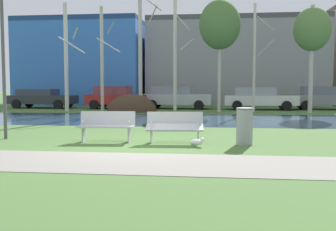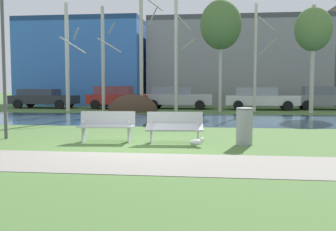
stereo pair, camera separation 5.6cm
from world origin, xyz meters
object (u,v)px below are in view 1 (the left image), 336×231
object	(u,v)px
parked_sedan_second_red	(116,97)
parked_van_nearest_dark	(42,98)
bench_right	(175,126)
parked_wagon_fourth_white	(259,98)
bench_left	(107,125)
seagull	(197,142)
parked_suv_fifth_grey	(323,98)
parked_hatch_third_silver	(176,97)
trash_bin	(244,126)
streetlamp	(2,17)

from	to	relation	value
parked_sedan_second_red	parked_van_nearest_dark	bearing A→B (deg)	178.97
bench_right	parked_van_nearest_dark	xyz separation A→B (m)	(-11.13, 15.78, 0.26)
parked_wagon_fourth_white	bench_right	bearing A→B (deg)	-104.69
bench_left	bench_right	distance (m)	1.97
seagull	parked_suv_fifth_grey	bearing A→B (deg)	65.55
parked_hatch_third_silver	parked_wagon_fourth_white	size ratio (longest dim) A/B	1.01
trash_bin	parked_van_nearest_dark	world-z (taller)	parked_van_nearest_dark
parked_suv_fifth_grey	streetlamp	bearing A→B (deg)	-130.22
bench_left	bench_right	bearing A→B (deg)	0.00
seagull	trash_bin	bearing A→B (deg)	22.52
bench_right	parked_sedan_second_red	distance (m)	16.67
bench_right	streetlamp	distance (m)	6.10
parked_sedan_second_red	parked_wagon_fourth_white	distance (m)	9.73
streetlamp	parked_sedan_second_red	size ratio (longest dim) A/B	1.28
streetlamp	parked_wagon_fourth_white	size ratio (longest dim) A/B	1.15
trash_bin	bench_left	bearing A→B (deg)	177.92
trash_bin	parked_hatch_third_silver	world-z (taller)	parked_hatch_third_silver
trash_bin	parked_van_nearest_dark	bearing A→B (deg)	129.37
parked_van_nearest_dark	parked_suv_fifth_grey	bearing A→B (deg)	1.51
bench_right	streetlamp	bearing A→B (deg)	177.41
trash_bin	parked_wagon_fourth_white	distance (m)	15.90
bench_left	parked_wagon_fourth_white	xyz separation A→B (m)	(6.06, 15.61, 0.31)
trash_bin	parked_hatch_third_silver	bearing A→B (deg)	102.09
trash_bin	streetlamp	xyz separation A→B (m)	(-7.13, 0.38, 3.12)
bench_left	parked_hatch_third_silver	bearing A→B (deg)	88.42
parked_hatch_third_silver	streetlamp	bearing A→B (deg)	-103.11
trash_bin	parked_van_nearest_dark	size ratio (longest dim) A/B	0.21
bench_right	parked_suv_fifth_grey	size ratio (longest dim) A/B	0.40
seagull	parked_hatch_third_silver	world-z (taller)	parked_hatch_third_silver
parked_wagon_fourth_white	parked_sedan_second_red	bearing A→B (deg)	179.57
parked_van_nearest_dark	parked_suv_fifth_grey	xyz separation A→B (m)	(19.51, 0.51, 0.07)
bench_right	parked_van_nearest_dark	size ratio (longest dim) A/B	0.35
parked_sedan_second_red	parked_suv_fifth_grey	size ratio (longest dim) A/B	1.04
parked_van_nearest_dark	parked_sedan_second_red	size ratio (longest dim) A/B	1.11
seagull	parked_wagon_fourth_white	size ratio (longest dim) A/B	0.09
parked_hatch_third_silver	parked_wagon_fourth_white	bearing A→B (deg)	-4.13
parked_sedan_second_red	bench_right	bearing A→B (deg)	-70.22
parked_hatch_third_silver	trash_bin	bearing A→B (deg)	-77.91
seagull	streetlamp	size ratio (longest dim) A/B	0.08
trash_bin	parked_sedan_second_red	bearing A→B (deg)	115.56
streetlamp	parked_van_nearest_dark	size ratio (longest dim) A/B	1.16
parked_wagon_fourth_white	seagull	bearing A→B (deg)	-101.89
parked_suv_fifth_grey	trash_bin	bearing A→B (deg)	-111.42
parked_sedan_second_red	parked_suv_fifth_grey	distance (m)	14.03
bench_right	parked_hatch_third_silver	size ratio (longest dim) A/B	0.34
bench_left	parked_wagon_fourth_white	world-z (taller)	parked_wagon_fourth_white
parked_van_nearest_dark	parked_hatch_third_silver	bearing A→B (deg)	1.39
streetlamp	parked_sedan_second_red	distance (m)	15.71
parked_van_nearest_dark	parked_wagon_fourth_white	world-z (taller)	parked_wagon_fourth_white
bench_left	parked_suv_fifth_grey	bearing A→B (deg)	57.57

